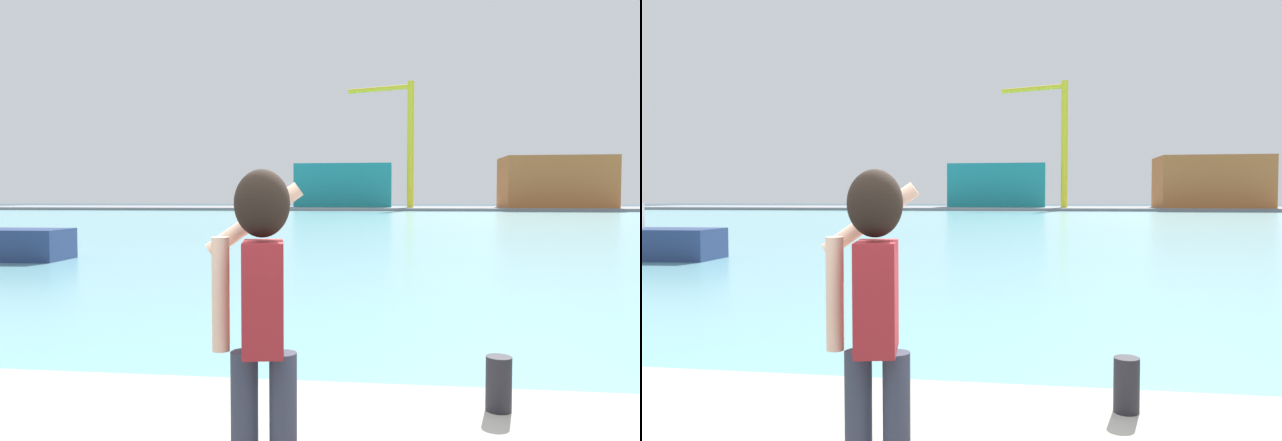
# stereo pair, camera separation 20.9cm
# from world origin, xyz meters

# --- Properties ---
(ground_plane) EXTENTS (220.00, 220.00, 0.00)m
(ground_plane) POSITION_xyz_m (0.00, 50.00, 0.00)
(ground_plane) COLOR #334751
(harbor_water) EXTENTS (140.00, 100.00, 0.02)m
(harbor_water) POSITION_xyz_m (0.00, 52.00, 0.01)
(harbor_water) COLOR #6BA8B2
(harbor_water) RESTS_ON ground_plane
(far_shore_dock) EXTENTS (140.00, 20.00, 0.44)m
(far_shore_dock) POSITION_xyz_m (0.00, 92.00, 0.22)
(far_shore_dock) COLOR gray
(far_shore_dock) RESTS_ON ground_plane
(person_photographer) EXTENTS (0.53, 0.55, 1.74)m
(person_photographer) POSITION_xyz_m (-0.30, -0.12, 1.62)
(person_photographer) COLOR #2D3342
(person_photographer) RESTS_ON quay_promenade
(harbor_bollard) EXTENTS (0.19, 0.19, 0.41)m
(harbor_bollard) POSITION_xyz_m (1.15, 1.48, 0.76)
(harbor_bollard) COLOR black
(harbor_bollard) RESTS_ON quay_promenade
(warehouse_left) EXTENTS (15.34, 8.48, 6.93)m
(warehouse_left) POSITION_xyz_m (-7.81, 92.68, 3.90)
(warehouse_left) COLOR teal
(warehouse_left) RESTS_ON far_shore_dock
(warehouse_right) EXTENTS (15.52, 9.67, 7.68)m
(warehouse_right) POSITION_xyz_m (24.49, 89.84, 4.28)
(warehouse_right) COLOR #B26633
(warehouse_right) RESTS_ON far_shore_dock
(port_crane) EXTENTS (10.33, 4.07, 19.26)m
(port_crane) POSITION_xyz_m (1.75, 88.55, 11.89)
(port_crane) COLOR yellow
(port_crane) RESTS_ON far_shore_dock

